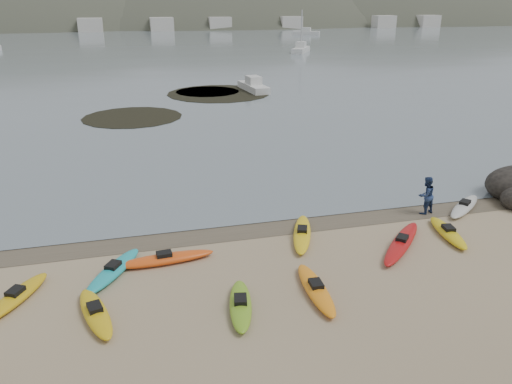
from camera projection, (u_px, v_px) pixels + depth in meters
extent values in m
plane|color=tan|center=(256.00, 224.00, 21.86)|extent=(600.00, 600.00, 0.00)
plane|color=brown|center=(258.00, 227.00, 21.59)|extent=(60.00, 60.00, 0.00)
plane|color=slate|center=(128.00, 16.00, 292.70)|extent=(1200.00, 1200.00, 0.00)
ellipsoid|color=yellow|center=(302.00, 234.00, 20.55)|extent=(1.97, 3.68, 0.34)
ellipsoid|color=gold|center=(96.00, 313.00, 15.36)|extent=(1.48, 3.13, 0.34)
ellipsoid|color=beige|center=(464.00, 206.00, 23.26)|extent=(3.13, 2.66, 0.34)
ellipsoid|color=red|center=(402.00, 243.00, 19.79)|extent=(3.52, 3.61, 0.34)
ellipsoid|color=#1CA6AF|center=(114.00, 270.00, 17.78)|extent=(2.32, 3.28, 0.34)
ellipsoid|color=orange|center=(316.00, 289.00, 16.62)|extent=(0.84, 3.38, 0.34)
ellipsoid|color=gold|center=(16.00, 297.00, 16.20)|extent=(2.07, 3.05, 0.34)
ellipsoid|color=#78AE22|center=(241.00, 305.00, 15.75)|extent=(1.26, 3.01, 0.34)
ellipsoid|color=yellow|center=(448.00, 233.00, 20.65)|extent=(1.20, 3.17, 0.34)
ellipsoid|color=#ED5214|center=(165.00, 259.00, 18.55)|extent=(3.78, 0.98, 0.34)
imported|color=navy|center=(426.00, 195.00, 22.63)|extent=(1.00, 0.86, 1.77)
cylinder|color=black|center=(132.00, 117.00, 41.45)|extent=(8.20, 8.20, 0.04)
cylinder|color=black|center=(219.00, 94.00, 51.91)|extent=(10.71, 10.71, 0.04)
cylinder|color=black|center=(208.00, 92.00, 52.83)|extent=(6.73, 6.73, 0.04)
cube|color=silver|center=(253.00, 87.00, 53.25)|extent=(2.22, 6.08, 0.83)
cube|color=silver|center=(301.00, 50.00, 91.97)|extent=(5.46, 7.28, 1.02)
cube|color=silver|center=(306.00, 33.00, 137.97)|extent=(7.47, 5.39, 1.03)
ellipsoid|color=#384235|center=(19.00, 74.00, 193.90)|extent=(220.00, 120.00, 80.00)
ellipsoid|color=#384235|center=(223.00, 62.00, 207.09)|extent=(200.00, 110.00, 68.00)
ellipsoid|color=#384235|center=(395.00, 59.00, 236.61)|extent=(230.00, 130.00, 76.00)
cube|color=beige|center=(75.00, 25.00, 147.84)|extent=(7.00, 5.00, 4.00)
cube|color=beige|center=(157.00, 24.00, 153.44)|extent=(7.00, 5.00, 4.00)
cube|color=beige|center=(233.00, 23.00, 159.05)|extent=(7.00, 5.00, 4.00)
cube|color=beige|center=(304.00, 23.00, 164.65)|extent=(7.00, 5.00, 4.00)
cube|color=beige|center=(371.00, 22.00, 170.25)|extent=(7.00, 5.00, 4.00)
cube|color=beige|center=(433.00, 21.00, 175.86)|extent=(7.00, 5.00, 4.00)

